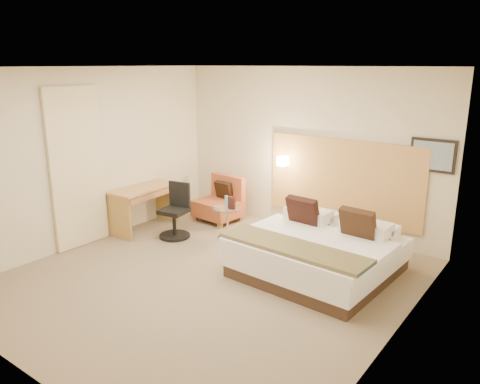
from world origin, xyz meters
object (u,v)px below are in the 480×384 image
Objects in this scene: side_table at (227,221)px; desk_chair at (176,215)px; lounge_chair at (220,203)px; desk at (144,196)px; bed at (318,251)px.

desk_chair is at bearing -147.54° from side_table.
desk_chair reaches higher than lounge_chair.
side_table is 1.50m from desk.
bed is 2.51× the size of lounge_chair.
lounge_chair is at bearing 158.99° from bed.
lounge_chair is (-2.45, 0.94, 0.01)m from bed.
bed reaches higher than desk_chair.
lounge_chair is at bearing 57.85° from desk.
side_table is at bearing 20.04° from desk.
lounge_chair is 0.91× the size of desk_chair.
lounge_chair is at bearing 87.40° from desk_chair.
desk_chair is at bearing -176.64° from bed.
bed is at bearing -9.65° from side_table.
desk_chair is (-0.71, -0.45, 0.08)m from side_table.
bed reaches higher than lounge_chair.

